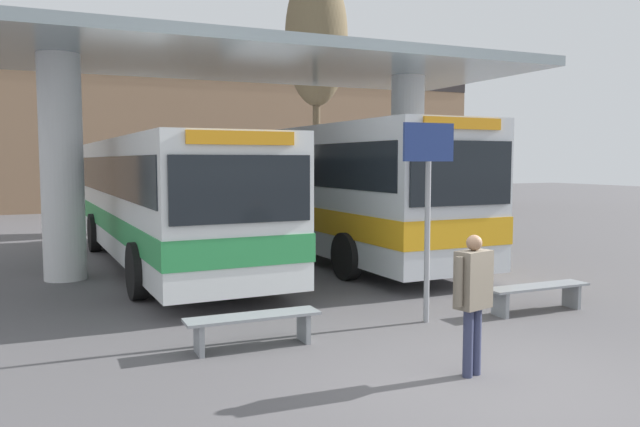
# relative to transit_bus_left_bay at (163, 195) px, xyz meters

# --- Properties ---
(ground_plane) EXTENTS (100.00, 100.00, 0.00)m
(ground_plane) POSITION_rel_transit_bus_left_bay_xyz_m (2.02, -9.79, -1.74)
(ground_plane) COLOR #565456
(townhouse_backdrop) EXTENTS (40.00, 0.58, 9.06)m
(townhouse_backdrop) POSITION_rel_transit_bus_left_bay_xyz_m (2.02, 17.80, 3.54)
(townhouse_backdrop) COLOR #9E7A5B
(townhouse_backdrop) RESTS_ON ground_plane
(station_canopy) EXTENTS (13.64, 6.07, 5.08)m
(station_canopy) POSITION_rel_transit_bus_left_bay_xyz_m (2.02, -1.00, 2.52)
(station_canopy) COLOR silver
(station_canopy) RESTS_ON ground_plane
(transit_bus_left_bay) EXTENTS (3.17, 11.97, 3.08)m
(transit_bus_left_bay) POSITION_rel_transit_bus_left_bay_xyz_m (0.00, 0.00, 0.00)
(transit_bus_left_bay) COLOR white
(transit_bus_left_bay) RESTS_ON ground_plane
(transit_bus_center_bay) EXTENTS (3.03, 11.92, 3.42)m
(transit_bus_center_bay) POSITION_rel_transit_bus_left_bay_xyz_m (4.46, 0.14, 0.17)
(transit_bus_center_bay) COLOR silver
(transit_bus_center_bay) RESTS_ON ground_plane
(waiting_bench_near_pillar) EXTENTS (1.96, 0.44, 0.46)m
(waiting_bench_near_pillar) POSITION_rel_transit_bus_left_bay_xyz_m (4.98, -7.43, -1.39)
(waiting_bench_near_pillar) COLOR gray
(waiting_bench_near_pillar) RESTS_ON ground_plane
(waiting_bench_mid_platform) EXTENTS (1.89, 0.44, 0.46)m
(waiting_bench_mid_platform) POSITION_rel_transit_bus_left_bay_xyz_m (-0.08, -7.43, -1.39)
(waiting_bench_mid_platform) COLOR gray
(waiting_bench_mid_platform) RESTS_ON ground_plane
(info_sign_platform) EXTENTS (0.90, 0.09, 3.17)m
(info_sign_platform) POSITION_rel_transit_bus_left_bay_xyz_m (2.88, -7.22, 0.51)
(info_sign_platform) COLOR gray
(info_sign_platform) RESTS_ON ground_plane
(pedestrian_waiting) EXTENTS (0.63, 0.36, 1.71)m
(pedestrian_waiting) POSITION_rel_transit_bus_left_bay_xyz_m (1.98, -9.56, -0.70)
(pedestrian_waiting) COLOR #333856
(pedestrian_waiting) RESTS_ON ground_plane
(poplar_tree_behind_left) EXTENTS (2.45, 2.45, 10.11)m
(poplar_tree_behind_left) POSITION_rel_transit_bus_left_bay_xyz_m (7.24, 7.25, 5.60)
(poplar_tree_behind_left) COLOR brown
(poplar_tree_behind_left) RESTS_ON ground_plane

